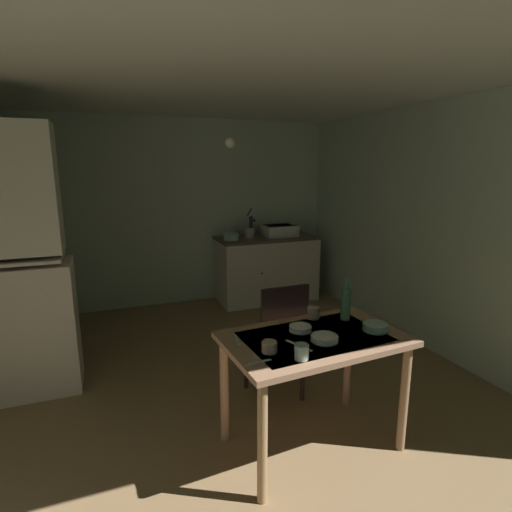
# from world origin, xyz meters

# --- Properties ---
(ground_plane) EXTENTS (5.32, 5.32, 0.00)m
(ground_plane) POSITION_xyz_m (0.00, 0.00, 0.00)
(ground_plane) COLOR #8F714B
(wall_back) EXTENTS (4.42, 0.10, 2.41)m
(wall_back) POSITION_xyz_m (0.00, 2.11, 1.20)
(wall_back) COLOR silver
(wall_back) RESTS_ON ground
(wall_right) EXTENTS (0.10, 4.23, 2.41)m
(wall_right) POSITION_xyz_m (2.21, 0.00, 1.20)
(wall_right) COLOR silver
(wall_right) RESTS_ON ground
(ceiling_slab) EXTENTS (4.42, 4.23, 0.10)m
(ceiling_slab) POSITION_xyz_m (0.00, 0.00, 2.46)
(ceiling_slab) COLOR silver
(counter_cabinet) EXTENTS (1.35, 0.64, 0.88)m
(counter_cabinet) POSITION_xyz_m (1.23, 1.74, 0.44)
(counter_cabinet) COLOR beige
(counter_cabinet) RESTS_ON ground
(sink_basin) EXTENTS (0.44, 0.34, 0.15)m
(sink_basin) POSITION_xyz_m (1.42, 1.74, 0.96)
(sink_basin) COLOR white
(sink_basin) RESTS_ON counter_cabinet
(hand_pump) EXTENTS (0.05, 0.27, 0.39)m
(hand_pump) POSITION_xyz_m (1.02, 1.79, 1.05)
(hand_pump) COLOR #232328
(hand_pump) RESTS_ON counter_cabinet
(mixing_bowl_counter) EXTENTS (0.20, 0.20, 0.08)m
(mixing_bowl_counter) POSITION_xyz_m (0.72, 1.69, 0.92)
(mixing_bowl_counter) COLOR #ADD1C1
(mixing_bowl_counter) RESTS_ON counter_cabinet
(stoneware_crock) EXTENTS (0.14, 0.14, 0.12)m
(stoneware_crock) POSITION_xyz_m (1.00, 1.79, 0.94)
(stoneware_crock) COLOR beige
(stoneware_crock) RESTS_ON counter_cabinet
(dining_table) EXTENTS (1.17, 0.77, 0.77)m
(dining_table) POSITION_xyz_m (0.36, -1.14, 0.66)
(dining_table) COLOR tan
(dining_table) RESTS_ON ground
(chair_far_side) EXTENTS (0.41, 0.41, 0.96)m
(chair_far_side) POSITION_xyz_m (0.37, -0.57, 0.49)
(chair_far_side) COLOR #2F1E1A
(chair_far_side) RESTS_ON ground
(serving_bowl_wide) EXTENTS (0.16, 0.16, 0.05)m
(serving_bowl_wide) POSITION_xyz_m (0.77, -1.19, 0.79)
(serving_bowl_wide) COLOR #ADD1C1
(serving_bowl_wide) RESTS_ON dining_table
(soup_bowl_small) EXTENTS (0.14, 0.14, 0.03)m
(soup_bowl_small) POSITION_xyz_m (0.32, -1.03, 0.78)
(soup_bowl_small) COLOR white
(soup_bowl_small) RESTS_ON dining_table
(sauce_dish) EXTENTS (0.17, 0.17, 0.03)m
(sauce_dish) POSITION_xyz_m (0.38, -1.22, 0.78)
(sauce_dish) COLOR white
(sauce_dish) RESTS_ON dining_table
(teacup_mint) EXTENTS (0.08, 0.08, 0.08)m
(teacup_mint) POSITION_xyz_m (0.50, -0.86, 0.81)
(teacup_mint) COLOR tan
(teacup_mint) RESTS_ON dining_table
(mug_tall) EXTENTS (0.08, 0.08, 0.09)m
(mug_tall) POSITION_xyz_m (0.14, -1.38, 0.81)
(mug_tall) COLOR #ADD1C1
(mug_tall) RESTS_ON dining_table
(mug_dark) EXTENTS (0.09, 0.09, 0.06)m
(mug_dark) POSITION_xyz_m (0.01, -1.24, 0.80)
(mug_dark) COLOR tan
(mug_dark) RESTS_ON dining_table
(glass_bottle) EXTENTS (0.06, 0.06, 0.29)m
(glass_bottle) POSITION_xyz_m (0.70, -0.96, 0.89)
(glass_bottle) COLOR #4C7F56
(glass_bottle) RESTS_ON dining_table
(table_knife) EXTENTS (0.09, 0.20, 0.00)m
(table_knife) POSITION_xyz_m (0.21, -1.23, 0.77)
(table_knife) COLOR silver
(table_knife) RESTS_ON dining_table
(teaspoon_near_bowl) EXTENTS (0.15, 0.03, 0.00)m
(teaspoon_near_bowl) POSITION_xyz_m (-0.09, -1.34, 0.77)
(teaspoon_near_bowl) COLOR beige
(teaspoon_near_bowl) RESTS_ON dining_table
(teaspoon_by_cup) EXTENTS (0.03, 0.15, 0.00)m
(teaspoon_by_cup) POSITION_xyz_m (-0.11, -1.04, 0.77)
(teaspoon_by_cup) COLOR beige
(teaspoon_by_cup) RESTS_ON dining_table
(pendant_bulb) EXTENTS (0.08, 0.08, 0.08)m
(pendant_bulb) POSITION_xyz_m (0.17, -0.06, 1.98)
(pendant_bulb) COLOR #F9EFCC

